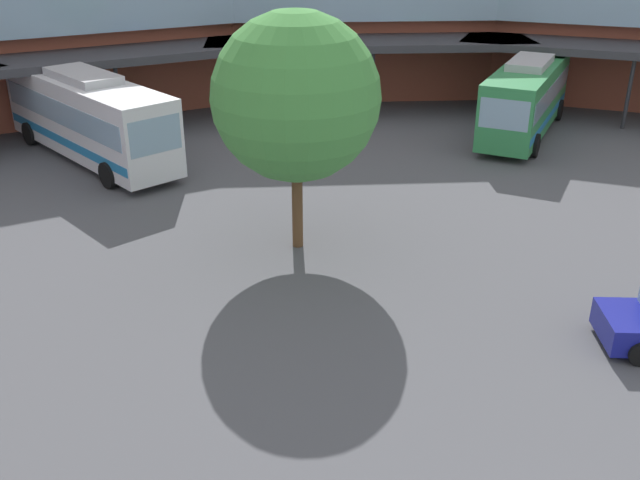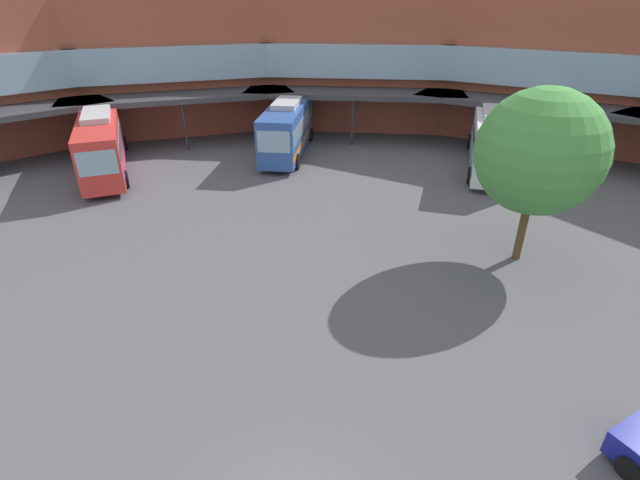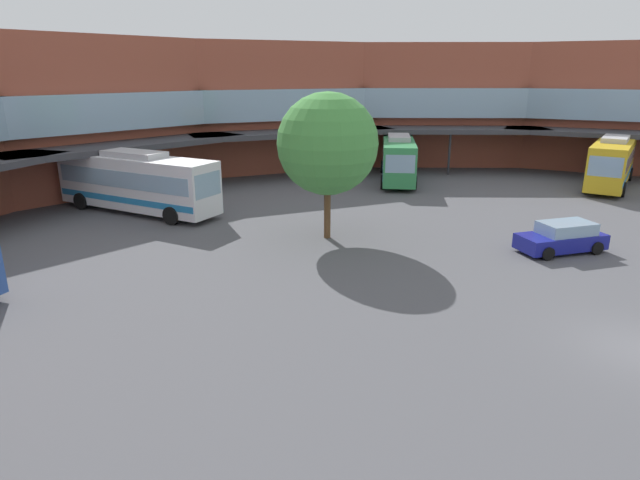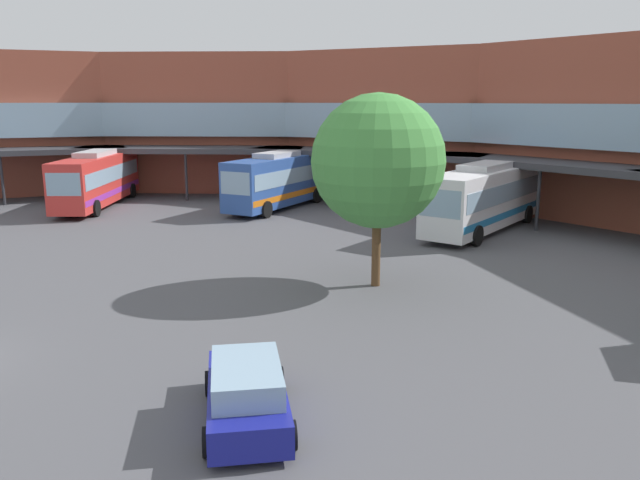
% 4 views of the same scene
% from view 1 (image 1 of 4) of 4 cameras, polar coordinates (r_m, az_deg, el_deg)
% --- Properties ---
extents(station_building, '(82.88, 47.49, 11.19)m').
position_cam_1_polar(station_building, '(26.30, -21.75, 12.55)').
color(station_building, '#9E4C38').
rests_on(station_building, ground).
extents(bus_3, '(10.25, 6.43, 3.76)m').
position_cam_1_polar(bus_3, '(37.65, 16.02, 10.86)').
color(bus_3, '#338C4C').
rests_on(bus_3, ground).
extents(bus_4, '(3.27, 11.73, 3.96)m').
position_cam_1_polar(bus_4, '(34.12, -17.89, 9.38)').
color(bus_4, white).
rests_on(bus_4, ground).
extents(plaza_tree, '(5.34, 5.34, 7.79)m').
position_cam_1_polar(plaza_tree, '(22.79, -1.93, 11.24)').
color(plaza_tree, brown).
rests_on(plaza_tree, ground).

